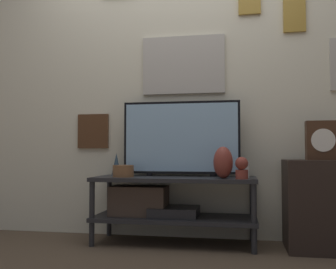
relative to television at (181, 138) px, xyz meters
The scene contains 11 objects.
ground_plane 0.88m from the television, 95.79° to the right, with size 12.00×12.00×0.00m, color #4C3D2D.
wall_back 0.58m from the television, 99.38° to the left, with size 6.40×0.08×2.70m.
media_console 0.52m from the television, 143.78° to the right, with size 1.23×0.44×0.50m.
television is the anchor object (origin of this frame).
vase_slim_bronze 0.57m from the television, behind, with size 0.08×0.08×0.18m.
vase_urn_stoneware 0.43m from the television, 29.82° to the right, with size 0.14×0.14×0.23m.
vase_wide_bowl 0.52m from the television, 157.76° to the right, with size 0.16×0.16×0.09m.
candle_jar 0.56m from the television, 13.51° to the right, with size 0.07×0.07×0.12m.
decorative_bust 0.57m from the television, 28.05° to the right, with size 0.09×0.09×0.16m.
side_table 1.09m from the television, ahead, with size 0.40×0.44×0.63m.
mantel_clock 1.03m from the television, ahead, with size 0.21×0.11×0.28m.
Camera 1 is at (0.50, -2.69, 0.69)m, focal length 42.00 mm.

